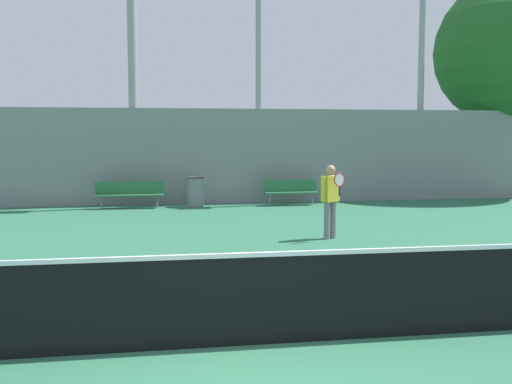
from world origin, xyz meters
TOP-DOWN VIEW (x-y plane):
  - ground_plane at (0.00, 0.00)m, footprint 100.00×100.00m
  - tennis_net at (0.00, 0.00)m, footprint 11.07×0.09m
  - tennis_player at (2.93, 6.35)m, footprint 0.52×0.50m
  - bench_courtside_near at (-1.69, 12.73)m, footprint 2.12×0.40m
  - bench_adjacent_court at (3.47, 12.73)m, footprint 1.76×0.40m
  - light_pole_near_left at (8.44, 13.89)m, footprint 0.90×0.60m
  - light_pole_far_right at (2.58, 13.68)m, footprint 0.90×0.60m
  - light_pole_center_back at (-1.56, 13.77)m, footprint 0.90×0.60m
  - trash_bin at (0.36, 12.79)m, footprint 0.56×0.56m
  - back_fence at (0.00, 13.53)m, footprint 34.69×0.06m
  - tree_green_broad at (12.27, 14.66)m, footprint 5.51×5.51m

SIDE VIEW (x-z plane):
  - ground_plane at x=0.00m, z-range 0.00..0.00m
  - trash_bin at x=0.36m, z-range 0.00..0.96m
  - bench_adjacent_court at x=3.47m, z-range 0.09..0.92m
  - bench_courtside_near at x=-1.69m, z-range 0.09..0.92m
  - tennis_net at x=0.00m, z-range 0.01..1.04m
  - tennis_player at x=2.93m, z-range 0.10..1.73m
  - back_fence at x=0.00m, z-range 0.00..3.15m
  - light_pole_center_back at x=-1.56m, z-range 0.56..9.22m
  - tree_green_broad at x=12.27m, z-range 1.31..9.46m
  - light_pole_far_right at x=2.58m, z-range 1.11..12.19m
  - light_pole_near_left at x=8.44m, z-range 1.10..12.78m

